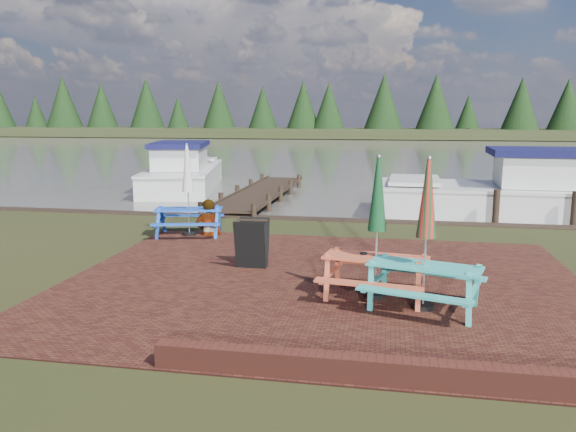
% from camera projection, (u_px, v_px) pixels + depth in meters
% --- Properties ---
extents(ground, '(120.00, 120.00, 0.00)m').
position_uv_depth(ground, '(314.00, 302.00, 8.86)').
color(ground, black).
rests_on(ground, ground).
extents(paving, '(9.00, 7.50, 0.02)m').
position_uv_depth(paving, '(322.00, 283.00, 9.83)').
color(paving, black).
rests_on(paving, ground).
extents(brick_wall, '(6.21, 1.79, 0.30)m').
position_uv_depth(brick_wall, '(480.00, 372.00, 6.12)').
color(brick_wall, '#4C1E16').
rests_on(brick_wall, ground).
extents(water, '(120.00, 60.00, 0.02)m').
position_uv_depth(water, '(377.00, 151.00, 44.67)').
color(water, '#424039').
rests_on(water, ground).
extents(far_treeline, '(120.00, 10.00, 8.10)m').
position_uv_depth(far_treeline, '(383.00, 111.00, 72.15)').
color(far_treeline, black).
rests_on(far_treeline, ground).
extents(picnic_table_teal, '(2.00, 1.87, 2.29)m').
position_uv_depth(picnic_table_teal, '(425.00, 258.00, 8.37)').
color(picnic_table_teal, teal).
rests_on(picnic_table_teal, ground).
extents(picnic_table_red, '(1.84, 1.69, 2.28)m').
position_uv_depth(picnic_table_red, '(376.00, 250.00, 8.89)').
color(picnic_table_red, '#C45132').
rests_on(picnic_table_red, ground).
extents(picnic_table_blue, '(1.87, 1.73, 2.22)m').
position_uv_depth(picnic_table_blue, '(188.00, 204.00, 13.53)').
color(picnic_table_blue, '#1849B5').
rests_on(picnic_table_blue, ground).
extents(chalkboard, '(0.59, 0.56, 0.95)m').
position_uv_depth(chalkboard, '(252.00, 243.00, 10.71)').
color(chalkboard, black).
rests_on(chalkboard, ground).
extents(jetty, '(1.76, 9.08, 1.00)m').
position_uv_depth(jetty, '(261.00, 193.00, 20.38)').
color(jetty, black).
rests_on(jetty, ground).
extents(boat_jetty, '(4.19, 7.98, 2.20)m').
position_uv_depth(boat_jetty, '(183.00, 174.00, 23.44)').
color(boat_jetty, beige).
rests_on(boat_jetty, ground).
extents(boat_near, '(8.68, 3.32, 2.32)m').
position_uv_depth(boat_near, '(529.00, 196.00, 16.84)').
color(boat_near, beige).
rests_on(boat_near, ground).
extents(person, '(0.72, 0.54, 1.78)m').
position_uv_depth(person, '(208.00, 200.00, 13.50)').
color(person, gray).
rests_on(person, ground).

